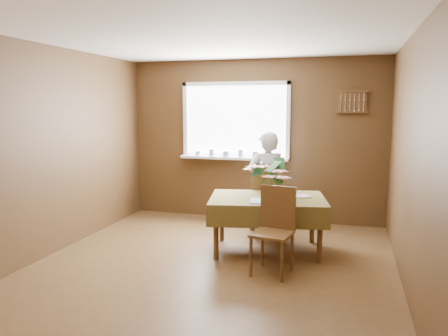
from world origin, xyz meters
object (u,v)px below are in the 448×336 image
(dining_table, at_px, (267,204))
(flower_bouquet, at_px, (268,177))
(chair_far, at_px, (267,197))
(seated_woman, at_px, (267,184))
(chair_near, at_px, (275,226))

(dining_table, distance_m, flower_bouquet, 0.43)
(chair_far, xyz_separation_m, seated_woman, (-0.00, -0.01, 0.17))
(dining_table, bearing_deg, flower_bouquet, -89.05)
(chair_far, height_order, seated_woman, seated_woman)
(dining_table, relative_size, chair_near, 1.67)
(chair_near, bearing_deg, dining_table, 116.73)
(seated_woman, bearing_deg, chair_far, -136.12)
(chair_near, relative_size, flower_bouquet, 1.81)
(seated_woman, bearing_deg, dining_table, 80.88)
(dining_table, height_order, chair_near, chair_near)
(flower_bouquet, bearing_deg, dining_table, 102.18)
(dining_table, distance_m, chair_near, 0.68)
(dining_table, xyz_separation_m, flower_bouquet, (0.05, -0.22, 0.37))
(dining_table, bearing_deg, chair_near, -84.05)
(dining_table, distance_m, seated_woman, 0.65)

